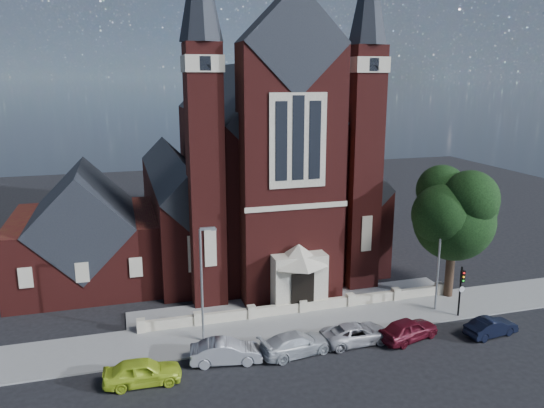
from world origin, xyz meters
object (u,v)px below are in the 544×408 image
Objects in this scene: church at (250,172)px; street_lamp_right at (440,254)px; car_dark_red at (408,329)px; street_lamp_left at (203,278)px; car_silver_a at (226,352)px; street_tree at (458,216)px; car_navy at (491,327)px; car_white_suv at (356,333)px; car_lime_van at (142,372)px; traffic_signal at (461,285)px; parish_hall at (85,237)px; car_silver_b at (296,344)px.

street_lamp_right is at bearing -61.96° from church.
car_dark_red is (-4.55, -3.58, -3.83)m from street_lamp_right.
street_lamp_right is 6.94m from car_dark_red.
street_lamp_left is 1.79× the size of car_silver_a.
car_navy is at bearing -100.75° from street_tree.
car_white_suv is (-10.65, -4.66, -6.29)m from street_tree.
car_silver_a is 18.51m from car_navy.
street_tree is at bearing -74.76° from car_lime_van.
street_lamp_right is at bearing -72.54° from car_white_suv.
street_lamp_right is 22.98m from car_lime_van.
church is 21.38m from street_tree.
car_lime_van is 1.01× the size of car_dark_red.
car_white_suv is (-8.14, -2.95, -3.93)m from street_lamp_right.
traffic_signal is at bearing -61.80° from church.
street_tree reaches higher than street_lamp_right.
parish_hall is at bearing 36.32° from car_silver_a.
street_lamp_right is at bearing 120.01° from traffic_signal.
car_silver_a is (0.86, -3.04, -3.86)m from street_lamp_left.
car_lime_van is at bearing -78.12° from parish_hall.
car_lime_van is (-12.22, -22.94, -7.41)m from church.
street_lamp_right is 1.80× the size of car_dark_red.
traffic_signal is 6.09m from car_dark_red.
street_lamp_left is 2.07× the size of car_navy.
street_lamp_left is at bearing 68.38° from car_navy.
church reaches higher than street_tree.
car_silver_b is 1.03× the size of car_white_suv.
car_dark_red is (21.54, -17.58, -3.24)m from parish_hall.
traffic_signal is 13.67m from car_silver_b.
parish_hall is 2.71× the size of car_dark_red.
street_lamp_right reaches higher than traffic_signal.
car_silver_a is (-19.65, -4.75, -6.22)m from street_tree.
car_silver_a is 4.62m from car_silver_b.
car_white_suv is at bearing 63.91° from car_dark_red.
parish_hall is 16.18m from street_lamp_left.
traffic_signal is at bearing -92.32° from car_silver_b.
car_navy is (13.83, -1.42, -0.08)m from car_silver_b.
street_tree is (12.60, -17.23, -1.23)m from church.
car_dark_red is at bearing -141.81° from street_lamp_right.
car_silver_a is 12.61m from car_dark_red.
street_lamp_right is at bearing 7.48° from car_navy.
car_dark_red reaches higher than car_silver_b.
street_tree is at bearing 34.26° from street_lamp_right.
car_silver_b is at bearing -96.27° from church.
street_lamp_left is at bearing -59.98° from parish_hall.
traffic_signal is at bearing -29.98° from parish_hall.
street_lamp_left is 1.80× the size of car_dark_red.
traffic_signal is (0.91, -1.57, -2.02)m from street_lamp_right.
car_dark_red is (5.54, -22.52, -7.42)m from church.
car_silver_b is at bearing -51.84° from parish_hall.
street_tree reaches higher than traffic_signal.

